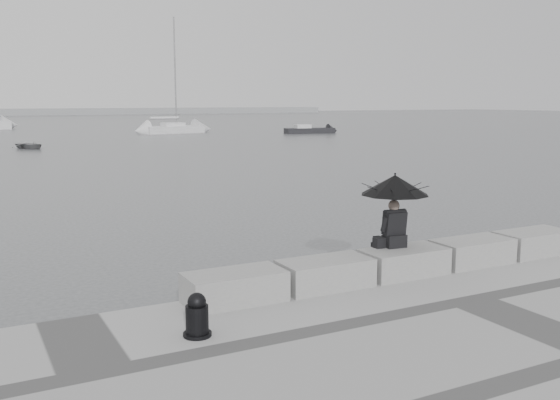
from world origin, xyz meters
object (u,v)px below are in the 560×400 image
sailboat_right (173,128)px  dinghy (30,145)px  seated_person (395,193)px  small_motorboat (310,131)px  mooring_bollard (197,318)px

sailboat_right → dinghy: 23.92m
seated_person → small_motorboat: size_ratio=0.24×
seated_person → dinghy: bearing=99.7°
mooring_bollard → dinghy: size_ratio=0.21×
sailboat_right → mooring_bollard: bearing=-115.8°
seated_person → dinghy: seated_person is taller
mooring_bollard → sailboat_right: (19.28, 60.63, -0.22)m
sailboat_right → dinghy: size_ratio=4.36×
mooring_bollard → dinghy: bearing=86.9°
seated_person → dinghy: 42.45m
seated_person → sailboat_right: 61.16m
mooring_bollard → sailboat_right: bearing=72.4°
dinghy → seated_person: bearing=-117.4°
mooring_bollard → dinghy: mooring_bollard is taller
small_motorboat → seated_person: bearing=-110.3°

